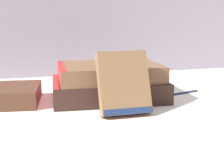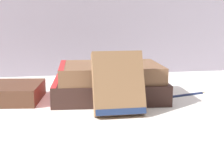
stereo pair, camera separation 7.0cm
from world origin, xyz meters
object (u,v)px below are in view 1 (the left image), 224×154
(book_flat_bottom, at_px, (106,89))
(fountain_pen, at_px, (180,92))
(book_leaning_front, at_px, (124,86))
(pocket_watch, at_px, (123,64))
(book_flat_top, at_px, (107,72))

(book_flat_bottom, bearing_deg, fountain_pen, 3.34)
(book_flat_bottom, bearing_deg, book_leaning_front, -83.82)
(pocket_watch, xyz_separation_m, fountain_pen, (0.16, 0.02, -0.08))
(book_leaning_front, distance_m, fountain_pen, 0.23)
(book_leaning_front, bearing_deg, fountain_pen, 32.94)
(book_flat_top, xyz_separation_m, pocket_watch, (0.03, -0.02, 0.02))
(book_flat_top, xyz_separation_m, fountain_pen, (0.19, -0.00, -0.06))
(book_flat_bottom, distance_m, fountain_pen, 0.19)
(book_leaning_front, relative_size, fountain_pen, 0.93)
(fountain_pen, bearing_deg, book_flat_bottom, 162.81)
(book_flat_top, bearing_deg, book_leaning_front, -86.11)
(book_flat_top, distance_m, fountain_pen, 0.20)
(book_flat_bottom, bearing_deg, pocket_watch, -29.98)
(book_leaning_front, xyz_separation_m, pocket_watch, (0.03, 0.10, 0.03))
(fountain_pen, bearing_deg, pocket_watch, 170.84)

